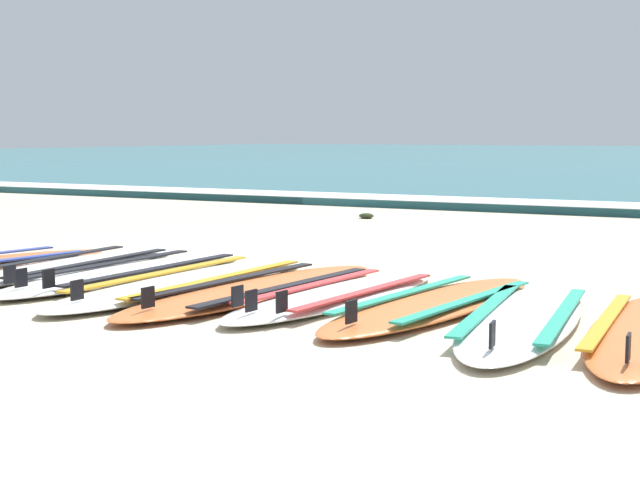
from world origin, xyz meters
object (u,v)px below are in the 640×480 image
surfboard_5 (338,295)px  surfboard_6 (435,304)px  surfboard_1 (68,266)px  surfboard_4 (258,289)px  surfboard_7 (524,319)px  surfboard_2 (129,272)px  surfboard_3 (190,282)px

surfboard_5 → surfboard_6: bearing=-0.7°
surfboard_1 → surfboard_4: (1.70, -0.22, -0.00)m
surfboard_5 → surfboard_6: size_ratio=0.97×
surfboard_4 → surfboard_5: size_ratio=1.14×
surfboard_7 → surfboard_1: bearing=174.1°
surfboard_5 → surfboard_6: (0.60, -0.01, -0.00)m
surfboard_2 → surfboard_6: 2.24m
surfboard_2 → surfboard_7: (2.78, -0.32, -0.00)m
surfboard_2 → surfboard_3: (0.59, -0.13, -0.00)m
surfboard_6 → surfboard_3: bearing=179.7°
surfboard_2 → surfboard_6: size_ratio=1.10×
surfboard_1 → surfboard_7: same height
surfboard_4 → surfboard_7: same height
surfboard_1 → surfboard_2: (0.57, -0.03, -0.00)m
surfboard_6 → surfboard_7: 0.57m
surfboard_1 → surfboard_6: (2.81, -0.17, -0.00)m
surfboard_2 → surfboard_6: bearing=-3.5°
surfboard_4 → surfboard_3: bearing=173.8°
surfboard_1 → surfboard_2: same height
surfboard_6 → surfboard_7: same height
surfboard_6 → surfboard_7: size_ratio=1.01×
surfboard_4 → surfboard_7: size_ratio=1.11×
surfboard_7 → surfboard_4: bearing=175.5°
surfboard_2 → surfboard_4: 1.14m
surfboard_3 → surfboard_6: bearing=-0.3°
surfboard_1 → surfboard_3: (1.16, -0.16, -0.00)m
surfboard_7 → surfboard_3: bearing=175.1°
surfboard_2 → surfboard_4: same height
surfboard_1 → surfboard_4: bearing=-7.3°
surfboard_3 → surfboard_5: size_ratio=1.19×
surfboard_4 → surfboard_2: bearing=170.5°
surfboard_5 → surfboard_2: bearing=175.4°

